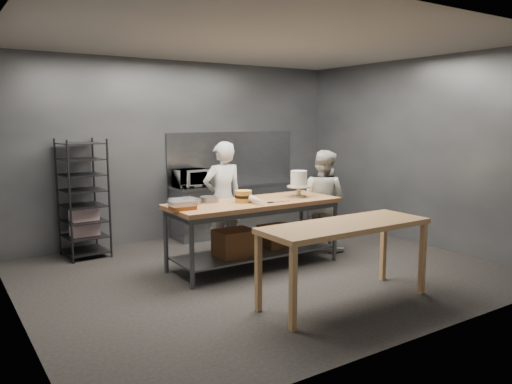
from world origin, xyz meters
TOP-DOWN VIEW (x-y plane):
  - ground at (0.00, 0.00)m, footprint 6.00×6.00m
  - back_wall at (0.00, 2.50)m, footprint 6.00×0.04m
  - work_table at (0.02, 0.28)m, footprint 2.40×0.90m
  - near_counter at (0.11, -1.42)m, footprint 2.00×0.70m
  - back_counter at (1.00, 2.18)m, footprint 2.60×0.60m
  - splashback_panel at (1.00, 2.48)m, footprint 2.60×0.02m
  - speed_rack at (-1.80, 2.10)m, footprint 0.64×0.69m
  - chef_behind at (-0.03, 1.05)m, footprint 0.64×0.44m
  - chef_right at (1.43, 0.47)m, footprint 0.82×0.91m
  - microwave at (0.00, 2.18)m, footprint 0.54×0.37m
  - frosted_cake_stand at (0.76, 0.23)m, footprint 0.34×0.34m
  - layer_cake at (-0.15, 0.27)m, footprint 0.23×0.23m
  - cake_pans at (-0.80, 0.51)m, footprint 0.73×0.31m
  - piping_bag at (-0.10, 0.06)m, footprint 0.12×0.38m
  - offset_spatula at (0.20, 0.02)m, footprint 0.36×0.02m
  - pastry_clamshells at (-1.03, 0.30)m, footprint 0.41×0.41m

SIDE VIEW (x-z plane):
  - ground at x=0.00m, z-range 0.00..0.00m
  - back_counter at x=1.00m, z-range 0.00..0.90m
  - work_table at x=0.02m, z-range 0.11..1.03m
  - chef_right at x=1.43m, z-range 0.00..1.56m
  - near_counter at x=0.11m, z-range 0.36..1.26m
  - chef_behind at x=-0.03m, z-range 0.00..1.71m
  - speed_rack at x=-1.80m, z-range -0.02..1.73m
  - offset_spatula at x=0.20m, z-range 0.92..0.93m
  - cake_pans at x=-0.80m, z-range 0.92..1.00m
  - pastry_clamshells at x=-1.03m, z-range 0.92..1.03m
  - piping_bag at x=-0.10m, z-range 0.92..1.04m
  - layer_cake at x=-0.15m, z-range 0.92..1.08m
  - microwave at x=0.00m, z-range 0.90..1.20m
  - frosted_cake_stand at x=0.76m, z-range 0.96..1.34m
  - splashback_panel at x=1.00m, z-range 0.90..1.80m
  - back_wall at x=0.00m, z-range 0.00..3.00m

